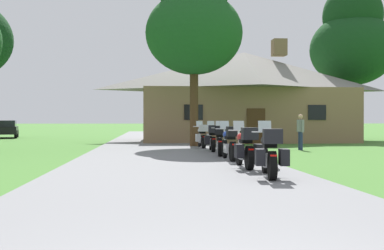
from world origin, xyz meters
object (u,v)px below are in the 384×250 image
(motorcycle_red_second_in_row, at_px, (246,148))
(motorcycle_silver_fifth_in_row, at_px, (212,139))
(motorcycle_silver_fourth_in_row, at_px, (220,140))
(tree_right_of_lodge, at_px, (353,40))
(tree_by_lodge_front, at_px, (194,22))
(motorcycle_black_nearest_to_camera, at_px, (270,154))
(motorcycle_blue_third_in_row, at_px, (229,143))
(motorcycle_silver_farthest_in_row, at_px, (202,136))
(parked_black_suv_far_left, at_px, (5,128))
(bystander_gray_shirt_near_lodge, at_px, (300,130))

(motorcycle_red_second_in_row, height_order, motorcycle_silver_fifth_in_row, same)
(motorcycle_silver_fourth_in_row, bearing_deg, motorcycle_red_second_in_row, -82.64)
(tree_right_of_lodge, xyz_separation_m, tree_by_lodge_front, (-12.51, -9.20, -0.84))
(motorcycle_black_nearest_to_camera, height_order, motorcycle_blue_third_in_row, same)
(motorcycle_blue_third_in_row, height_order, tree_right_of_lodge, tree_right_of_lodge)
(motorcycle_silver_farthest_in_row, xyz_separation_m, parked_black_suv_far_left, (-14.06, 16.69, 0.17))
(motorcycle_silver_fifth_in_row, height_order, parked_black_suv_far_left, parked_black_suv_far_left)
(motorcycle_blue_third_in_row, distance_m, parked_black_suv_far_left, 27.88)
(motorcycle_silver_fourth_in_row, distance_m, tree_right_of_lodge, 21.28)
(motorcycle_black_nearest_to_camera, distance_m, motorcycle_blue_third_in_row, 4.99)
(tree_by_lodge_front, bearing_deg, motorcycle_red_second_in_row, -88.52)
(motorcycle_silver_fourth_in_row, distance_m, parked_black_suv_far_left, 26.01)
(tree_by_lodge_front, xyz_separation_m, parked_black_suv_far_left, (-13.83, 14.90, -5.70))
(tree_by_lodge_front, bearing_deg, tree_right_of_lodge, 36.33)
(motorcycle_silver_farthest_in_row, bearing_deg, bystander_gray_shirt_near_lodge, -16.78)
(motorcycle_silver_fourth_in_row, xyz_separation_m, tree_by_lodge_front, (-0.34, 6.91, 5.86))
(motorcycle_silver_fourth_in_row, relative_size, tree_right_of_lodge, 0.18)
(tree_by_lodge_front, bearing_deg, bystander_gray_shirt_near_lodge, -32.65)
(motorcycle_red_second_in_row, xyz_separation_m, tree_right_of_lodge, (12.20, 21.09, 6.71))
(tree_by_lodge_front, bearing_deg, motorcycle_silver_fifth_in_row, -85.49)
(motorcycle_silver_fourth_in_row, xyz_separation_m, bystander_gray_shirt_near_lodge, (4.36, 3.90, 0.31))
(bystander_gray_shirt_near_lodge, relative_size, tree_right_of_lodge, 0.15)
(motorcycle_silver_fifth_in_row, xyz_separation_m, tree_right_of_lodge, (12.15, 13.78, 6.71))
(motorcycle_red_second_in_row, relative_size, motorcycle_silver_farthest_in_row, 1.00)
(motorcycle_red_second_in_row, distance_m, tree_by_lodge_front, 13.26)
(motorcycle_blue_third_in_row, xyz_separation_m, motorcycle_silver_farthest_in_row, (-0.10, 7.32, -0.01))
(motorcycle_silver_fourth_in_row, height_order, tree_right_of_lodge, tree_right_of_lodge)
(tree_right_of_lodge, xyz_separation_m, parked_black_suv_far_left, (-26.35, 5.70, -6.54))
(motorcycle_red_second_in_row, bearing_deg, bystander_gray_shirt_near_lodge, 63.73)
(motorcycle_red_second_in_row, bearing_deg, motorcycle_silver_fifth_in_row, 89.61)
(motorcycle_black_nearest_to_camera, relative_size, bystander_gray_shirt_near_lodge, 1.25)
(motorcycle_blue_third_in_row, height_order, motorcycle_silver_farthest_in_row, same)
(motorcycle_black_nearest_to_camera, xyz_separation_m, motorcycle_red_second_in_row, (-0.10, 2.21, 0.00))
(motorcycle_silver_farthest_in_row, distance_m, tree_by_lodge_front, 6.14)
(motorcycle_red_second_in_row, xyz_separation_m, motorcycle_silver_fourth_in_row, (0.03, 4.98, 0.01))
(motorcycle_silver_farthest_in_row, bearing_deg, tree_right_of_lodge, 40.30)
(motorcycle_red_second_in_row, height_order, tree_right_of_lodge, tree_right_of_lodge)
(motorcycle_red_second_in_row, relative_size, motorcycle_silver_fourth_in_row, 1.00)
(tree_right_of_lodge, bearing_deg, motorcycle_silver_fifth_in_row, -131.41)
(motorcycle_blue_third_in_row, xyz_separation_m, tree_by_lodge_front, (-0.33, 9.11, 5.86))
(bystander_gray_shirt_near_lodge, bearing_deg, tree_by_lodge_front, 51.99)
(motorcycle_blue_third_in_row, relative_size, bystander_gray_shirt_near_lodge, 1.25)
(bystander_gray_shirt_near_lodge, bearing_deg, motorcycle_silver_fourth_in_row, 126.49)
(motorcycle_blue_third_in_row, height_order, parked_black_suv_far_left, parked_black_suv_far_left)
(motorcycle_silver_fifth_in_row, bearing_deg, motorcycle_red_second_in_row, -87.11)
(motorcycle_black_nearest_to_camera, height_order, motorcycle_silver_fifth_in_row, same)
(motorcycle_black_nearest_to_camera, relative_size, motorcycle_silver_fifth_in_row, 1.00)
(motorcycle_black_nearest_to_camera, relative_size, tree_right_of_lodge, 0.18)
(motorcycle_red_second_in_row, distance_m, parked_black_suv_far_left, 30.30)
(bystander_gray_shirt_near_lodge, height_order, tree_by_lodge_front, tree_by_lodge_front)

